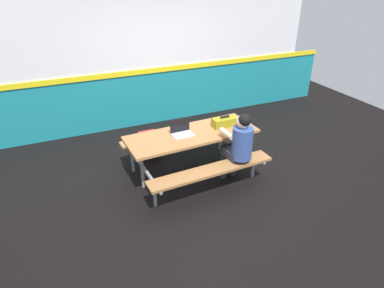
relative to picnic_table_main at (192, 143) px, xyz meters
The scene contains 7 objects.
ground_plane 0.65m from the picnic_table_main, ahead, with size 10.00×10.00×0.02m, color black.
accent_backdrop 2.36m from the picnic_table_main, 82.62° to the left, with size 8.00×0.14×2.60m.
picnic_table_main is the anchor object (origin of this frame).
student_nearer 0.76m from the picnic_table_main, 45.57° to the right, with size 0.37×0.53×1.21m.
laptop_silver 0.26m from the picnic_table_main, 169.27° to the left, with size 0.33×0.24×0.22m.
toolbox_grey 0.63m from the picnic_table_main, ahead, with size 0.40×0.18×0.18m.
backpack_dark 1.08m from the picnic_table_main, 116.76° to the left, with size 0.30×0.22×0.44m.
Camera 1 is at (-2.12, -4.16, 2.98)m, focal length 30.86 mm.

